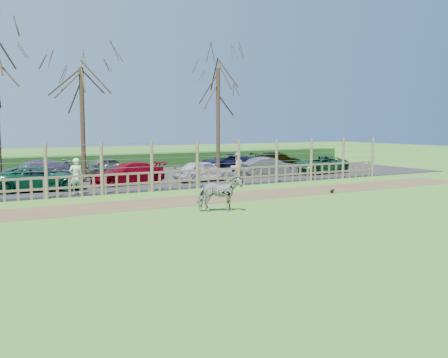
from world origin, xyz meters
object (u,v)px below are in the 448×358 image
tree_mid (82,97)px  car_9 (35,170)px  car_10 (110,166)px  car_12 (227,162)px  visitor_a (76,176)px  car_13 (278,160)px  zebra (219,194)px  car_3 (128,173)px  car_2 (40,179)px  tree_right (218,95)px  car_5 (269,167)px  car_6 (319,164)px  car_4 (204,171)px  crow (332,191)px  visitor_b (237,168)px

tree_mid → car_9: 5.41m
car_10 → car_12: bearing=-99.2°
visitor_a → car_13: visitor_a is taller
zebra → car_3: 9.94m
tree_mid → car_2: (-2.83, -2.69, -4.23)m
car_9 → car_10: same height
tree_right → car_2: size_ratio=1.70×
car_5 → car_6: (3.99, -0.12, 0.00)m
car_6 → car_13: 4.71m
car_5 → car_6: size_ratio=0.84×
tree_right → car_12: (1.68, 1.75, -4.60)m
car_2 → car_10: same height
tree_right → car_6: bearing=-25.6°
zebra → car_4: size_ratio=0.47×
visitor_a → car_9: size_ratio=0.42×
zebra → car_4: bearing=-6.9°
car_3 → crow: bearing=37.1°
visitor_a → car_10: bearing=-114.6°
car_3 → car_13: (13.25, 4.48, 0.00)m
visitor_a → car_4: (7.80, 2.13, -0.26)m
car_4 → car_6: same height
car_3 → car_4: bearing=75.0°
car_5 → car_13: 6.04m
visitor_b → car_5: (3.83, 2.43, -0.26)m
car_13 → visitor_a: bearing=114.6°
car_9 → car_13: same height
car_2 → car_9: bearing=1.9°
tree_right → visitor_a: tree_right is taller
tree_right → visitor_b: (-1.66, -5.26, -4.34)m
tree_mid → zebra: bearing=-80.0°
crow → car_3: car_3 is taller
car_12 → car_5: bearing=-0.7°
visitor_a → car_3: size_ratio=0.42×
tree_mid → car_2: bearing=-136.5°
car_9 → car_2: bearing=-8.2°
tree_right → car_6: 8.23m
car_13 → car_4: bearing=121.1°
zebra → car_2: 10.70m
car_4 → car_5: bearing=-86.0°
car_13 → car_3: bearing=109.7°
tree_mid → visitor_a: (-1.58, -5.01, -3.96)m
car_10 → visitor_a: bearing=147.6°
zebra → car_5: size_ratio=0.45×
zebra → car_10: (0.17, 14.91, -0.06)m
tree_right → tree_mid: bearing=-176.8°
tree_mid → car_9: size_ratio=1.65×
car_2 → car_10: size_ratio=1.23×
car_4 → car_5: same height
car_10 → car_13: 12.79m
zebra → car_4: zebra is taller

